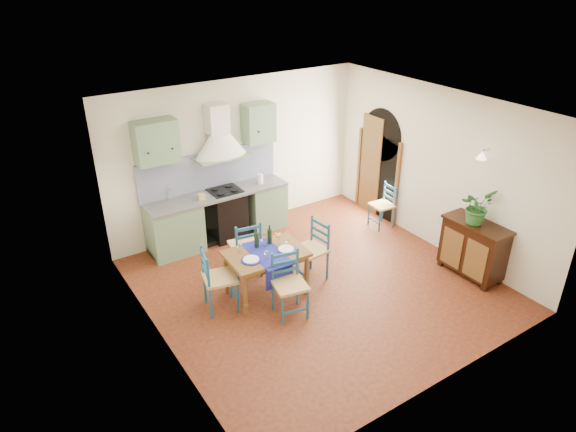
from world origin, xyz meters
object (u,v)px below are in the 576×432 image
at_px(chair_near, 289,284).
at_px(potted_plant, 477,207).
at_px(sideboard, 473,247).
at_px(dining_table, 266,257).

xyz_separation_m(chair_near, potted_plant, (2.99, -0.71, 0.72)).
xyz_separation_m(sideboard, potted_plant, (-0.03, 0.05, 0.70)).
bearing_deg(potted_plant, chair_near, 166.66).
distance_m(dining_table, chair_near, 0.60).
distance_m(sideboard, potted_plant, 0.71).
relative_size(dining_table, sideboard, 1.14).
height_order(chair_near, potted_plant, potted_plant).
height_order(dining_table, sideboard, dining_table).
distance_m(chair_near, sideboard, 3.11).
bearing_deg(chair_near, potted_plant, -13.34).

